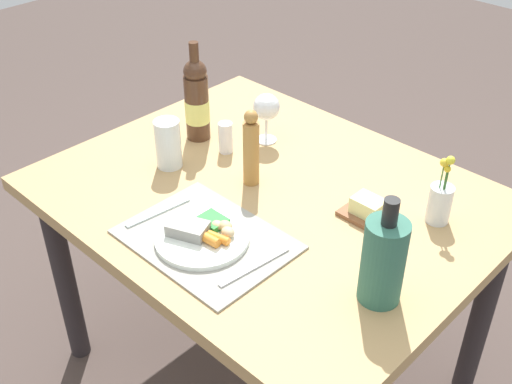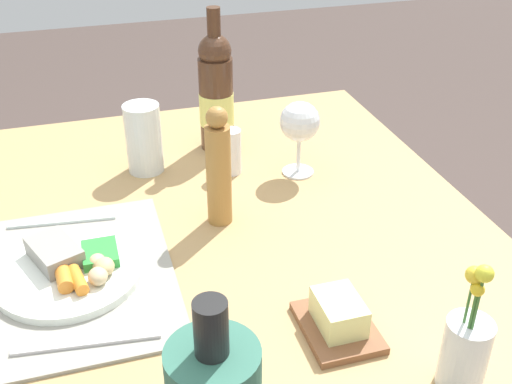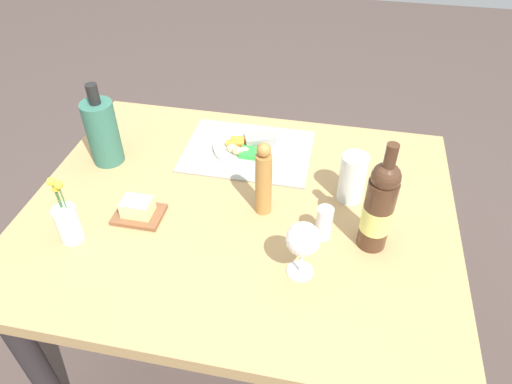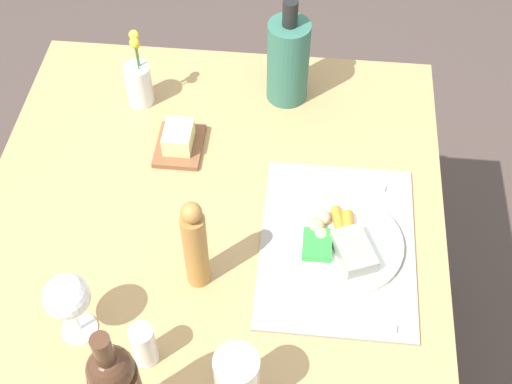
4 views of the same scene
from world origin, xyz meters
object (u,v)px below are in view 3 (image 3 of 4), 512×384
(dinner_plate, at_px, (250,145))
(salt_shaker, at_px, (324,223))
(water_tumbler, at_px, (352,180))
(flower_vase, at_px, (68,222))
(wine_glass, at_px, (303,240))
(pepper_mill, at_px, (263,181))
(wine_bottle, at_px, (379,207))
(fork, at_px, (300,153))
(dining_table, at_px, (241,230))
(butter_dish, at_px, (138,210))
(cooler_bottle, at_px, (103,132))
(knife, at_px, (200,145))

(dinner_plate, distance_m, salt_shaker, 0.43)
(salt_shaker, height_order, water_tumbler, water_tumbler)
(dinner_plate, bearing_deg, flower_vase, 51.93)
(wine_glass, bearing_deg, pepper_mill, -56.31)
(salt_shaker, bearing_deg, wine_bottle, 179.40)
(fork, height_order, salt_shaker, salt_shaker)
(fork, bearing_deg, pepper_mill, 83.11)
(dining_table, distance_m, salt_shaker, 0.28)
(wine_glass, bearing_deg, butter_dish, -13.02)
(dinner_plate, xyz_separation_m, water_tumbler, (-0.33, 0.17, 0.04))
(dining_table, height_order, butter_dish, butter_dish)
(pepper_mill, distance_m, wine_glass, 0.23)
(dinner_plate, xyz_separation_m, cooler_bottle, (0.42, 0.14, 0.09))
(pepper_mill, xyz_separation_m, butter_dish, (0.33, 0.09, -0.09))
(pepper_mill, bearing_deg, water_tumbler, -155.52)
(fork, bearing_deg, flower_vase, 48.60)
(dinner_plate, distance_m, wine_bottle, 0.52)
(wine_bottle, distance_m, cooler_bottle, 0.84)
(cooler_bottle, bearing_deg, dinner_plate, -161.93)
(dinner_plate, height_order, butter_dish, butter_dish)
(fork, bearing_deg, water_tumbler, 139.62)
(dining_table, relative_size, pepper_mill, 5.29)
(salt_shaker, bearing_deg, dinner_plate, -51.49)
(dinner_plate, bearing_deg, water_tumbler, 152.92)
(pepper_mill, height_order, butter_dish, pepper_mill)
(pepper_mill, bearing_deg, knife, -44.88)
(cooler_bottle, xyz_separation_m, salt_shaker, (-0.69, 0.20, -0.06))
(pepper_mill, relative_size, flower_vase, 1.13)
(knife, distance_m, water_tumbler, 0.52)
(knife, bearing_deg, wine_bottle, 156.32)
(wine_bottle, relative_size, wine_glass, 1.98)
(cooler_bottle, bearing_deg, dining_table, 163.93)
(knife, distance_m, salt_shaker, 0.54)
(dinner_plate, height_order, wine_glass, wine_glass)
(pepper_mill, relative_size, wine_glass, 1.43)
(fork, relative_size, wine_glass, 1.21)
(dining_table, relative_size, dinner_plate, 5.11)
(dining_table, relative_size, water_tumbler, 8.18)
(pepper_mill, relative_size, water_tumbler, 1.55)
(dinner_plate, relative_size, butter_dish, 1.78)
(cooler_bottle, xyz_separation_m, butter_dish, (-0.19, 0.22, -0.08))
(cooler_bottle, height_order, flower_vase, cooler_bottle)
(wine_bottle, distance_m, water_tumbler, 0.19)
(salt_shaker, bearing_deg, knife, -36.67)
(wine_bottle, distance_m, pepper_mill, 0.30)
(knife, xyz_separation_m, butter_dish, (0.07, 0.35, 0.01))
(dinner_plate, xyz_separation_m, wine_glass, (-0.22, 0.46, 0.09))
(water_tumbler, bearing_deg, dinner_plate, -27.08)
(fork, bearing_deg, knife, 10.40)
(dinner_plate, relative_size, wine_glass, 1.49)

